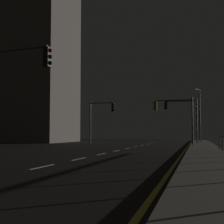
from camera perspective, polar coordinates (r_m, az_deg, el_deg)
ground_plane at (r=20.98m, az=-1.54°, el=-7.21°), size 112.00×112.00×0.00m
sidewalk_right at (r=20.18m, az=16.08°, el=-7.00°), size 2.42×77.00×0.14m
lane_markings_center at (r=24.36m, az=0.73°, el=-6.71°), size 0.14×50.00×0.01m
lane_edge_line at (r=25.19m, az=12.41°, el=-6.53°), size 0.14×53.00×0.01m
traffic_light_mid_right at (r=35.02m, az=10.69°, el=0.11°), size 4.10×0.34×4.85m
traffic_light_overhead_east at (r=36.74m, az=-1.87°, el=-0.37°), size 2.96×0.34×4.92m
traffic_light_far_right at (r=41.67m, az=12.05°, el=0.03°), size 4.04×0.80×5.39m
traffic_light_near_left at (r=17.54m, az=-17.88°, el=5.55°), size 4.79×0.90×5.69m
street_lamp_corner at (r=46.20m, az=14.73°, el=0.42°), size 1.07×2.12×7.22m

